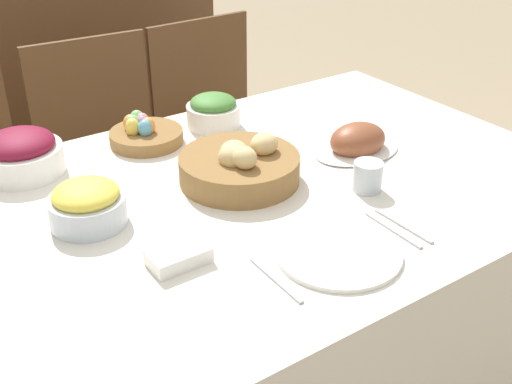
{
  "coord_description": "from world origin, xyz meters",
  "views": [
    {
      "loc": [
        -0.67,
        -1.09,
        1.47
      ],
      "look_at": [
        0.03,
        -0.08,
        0.78
      ],
      "focal_mm": 45.0,
      "sensor_mm": 36.0,
      "label": 1
    }
  ],
  "objects_px": {
    "drinking_cup": "(368,176)",
    "ham_platter": "(358,142)",
    "chair_far_right": "(220,132)",
    "green_salad_bowl": "(213,111)",
    "bread_basket": "(240,166)",
    "sideboard": "(47,99)",
    "beet_salad_bowl": "(21,154)",
    "spoon": "(403,226)",
    "knife": "(393,230)",
    "pineapple_bowl": "(87,204)",
    "dinner_plate": "(338,252)",
    "chair_far_center": "(109,161)",
    "butter_dish": "(179,256)",
    "egg_basket": "(144,133)",
    "fork": "(276,280)"
  },
  "relations": [
    {
      "from": "green_salad_bowl",
      "to": "knife",
      "type": "bearing_deg",
      "value": -87.98
    },
    {
      "from": "pineapple_bowl",
      "to": "bread_basket",
      "type": "bearing_deg",
      "value": -3.51
    },
    {
      "from": "knife",
      "to": "fork",
      "type": "bearing_deg",
      "value": -179.22
    },
    {
      "from": "bread_basket",
      "to": "green_salad_bowl",
      "type": "xyz_separation_m",
      "value": [
        0.12,
        0.32,
        0.01
      ]
    },
    {
      "from": "beet_salad_bowl",
      "to": "fork",
      "type": "xyz_separation_m",
      "value": [
        0.25,
        -0.7,
        -0.05
      ]
    },
    {
      "from": "chair_far_right",
      "to": "spoon",
      "type": "bearing_deg",
      "value": -103.69
    },
    {
      "from": "drinking_cup",
      "to": "chair_far_right",
      "type": "bearing_deg",
      "value": 78.84
    },
    {
      "from": "sideboard",
      "to": "bread_basket",
      "type": "xyz_separation_m",
      "value": [
        0.01,
        -1.5,
        0.3
      ]
    },
    {
      "from": "fork",
      "to": "knife",
      "type": "xyz_separation_m",
      "value": [
        0.3,
        0.0,
        0.0
      ]
    },
    {
      "from": "chair_far_right",
      "to": "ham_platter",
      "type": "xyz_separation_m",
      "value": [
        -0.07,
        -0.82,
        0.29
      ]
    },
    {
      "from": "sideboard",
      "to": "knife",
      "type": "height_order",
      "value": "sideboard"
    },
    {
      "from": "chair_far_right",
      "to": "green_salad_bowl",
      "type": "relative_size",
      "value": 5.81
    },
    {
      "from": "dinner_plate",
      "to": "egg_basket",
      "type": "bearing_deg",
      "value": 96.86
    },
    {
      "from": "fork",
      "to": "ham_platter",
      "type": "bearing_deg",
      "value": 34.16
    },
    {
      "from": "knife",
      "to": "spoon",
      "type": "relative_size",
      "value": 1.0
    },
    {
      "from": "egg_basket",
      "to": "spoon",
      "type": "xyz_separation_m",
      "value": [
        0.27,
        -0.69,
        -0.03
      ]
    },
    {
      "from": "pineapple_bowl",
      "to": "green_salad_bowl",
      "type": "height_order",
      "value": "pineapple_bowl"
    },
    {
      "from": "bread_basket",
      "to": "ham_platter",
      "type": "distance_m",
      "value": 0.34
    },
    {
      "from": "sideboard",
      "to": "butter_dish",
      "type": "height_order",
      "value": "sideboard"
    },
    {
      "from": "egg_basket",
      "to": "bread_basket",
      "type": "bearing_deg",
      "value": -74.17
    },
    {
      "from": "sideboard",
      "to": "drinking_cup",
      "type": "height_order",
      "value": "sideboard"
    },
    {
      "from": "bread_basket",
      "to": "knife",
      "type": "height_order",
      "value": "bread_basket"
    },
    {
      "from": "beet_salad_bowl",
      "to": "chair_far_right",
      "type": "bearing_deg",
      "value": 28.2
    },
    {
      "from": "pineapple_bowl",
      "to": "beet_salad_bowl",
      "type": "height_order",
      "value": "beet_salad_bowl"
    },
    {
      "from": "ham_platter",
      "to": "drinking_cup",
      "type": "xyz_separation_m",
      "value": [
        -0.12,
        -0.17,
        0.01
      ]
    },
    {
      "from": "spoon",
      "to": "green_salad_bowl",
      "type": "bearing_deg",
      "value": 93.74
    },
    {
      "from": "chair_far_right",
      "to": "sideboard",
      "type": "distance_m",
      "value": 0.84
    },
    {
      "from": "pineapple_bowl",
      "to": "chair_far_right",
      "type": "bearing_deg",
      "value": 44.01
    },
    {
      "from": "ham_platter",
      "to": "fork",
      "type": "bearing_deg",
      "value": -146.62
    },
    {
      "from": "drinking_cup",
      "to": "ham_platter",
      "type": "bearing_deg",
      "value": 54.05
    },
    {
      "from": "chair_far_right",
      "to": "drinking_cup",
      "type": "height_order",
      "value": "chair_far_right"
    },
    {
      "from": "ham_platter",
      "to": "dinner_plate",
      "type": "xyz_separation_m",
      "value": [
        -0.35,
        -0.33,
        -0.02
      ]
    },
    {
      "from": "green_salad_bowl",
      "to": "fork",
      "type": "height_order",
      "value": "green_salad_bowl"
    },
    {
      "from": "green_salad_bowl",
      "to": "beet_salad_bowl",
      "type": "bearing_deg",
      "value": 178.19
    },
    {
      "from": "bread_basket",
      "to": "sideboard",
      "type": "bearing_deg",
      "value": 90.4
    },
    {
      "from": "fork",
      "to": "chair_far_right",
      "type": "bearing_deg",
      "value": 64.16
    },
    {
      "from": "pineapple_bowl",
      "to": "dinner_plate",
      "type": "height_order",
      "value": "pineapple_bowl"
    },
    {
      "from": "chair_far_right",
      "to": "egg_basket",
      "type": "relative_size",
      "value": 4.51
    },
    {
      "from": "pineapple_bowl",
      "to": "knife",
      "type": "xyz_separation_m",
      "value": [
        0.51,
        -0.39,
        -0.04
      ]
    },
    {
      "from": "sideboard",
      "to": "ham_platter",
      "type": "relative_size",
      "value": 5.81
    },
    {
      "from": "bread_basket",
      "to": "ham_platter",
      "type": "relative_size",
      "value": 1.18
    },
    {
      "from": "green_salad_bowl",
      "to": "spoon",
      "type": "height_order",
      "value": "green_salad_bowl"
    },
    {
      "from": "bread_basket",
      "to": "spoon",
      "type": "relative_size",
      "value": 1.78
    },
    {
      "from": "chair_far_right",
      "to": "knife",
      "type": "height_order",
      "value": "chair_far_right"
    },
    {
      "from": "egg_basket",
      "to": "beet_salad_bowl",
      "type": "xyz_separation_m",
      "value": [
        -0.32,
        0.01,
        0.02
      ]
    },
    {
      "from": "ham_platter",
      "to": "knife",
      "type": "xyz_separation_m",
      "value": [
        -0.2,
        -0.33,
        -0.03
      ]
    },
    {
      "from": "bread_basket",
      "to": "butter_dish",
      "type": "bearing_deg",
      "value": -142.61
    },
    {
      "from": "bread_basket",
      "to": "spoon",
      "type": "xyz_separation_m",
      "value": [
        0.17,
        -0.37,
        -0.04
      ]
    },
    {
      "from": "chair_far_center",
      "to": "chair_far_right",
      "type": "xyz_separation_m",
      "value": [
        0.45,
        0.0,
        0.0
      ]
    },
    {
      "from": "dinner_plate",
      "to": "pineapple_bowl",
      "type": "bearing_deg",
      "value": 132.74
    }
  ]
}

